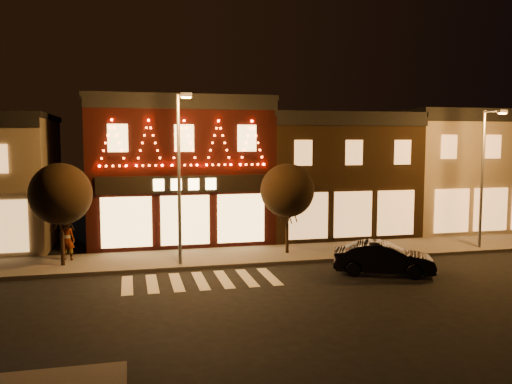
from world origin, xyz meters
name	(u,v)px	position (x,y,z in m)	size (l,w,h in m)	color
ground	(216,310)	(0.00, 0.00, 0.00)	(120.00, 120.00, 0.00)	black
sidewalk_far	(230,256)	(2.00, 8.00, 0.07)	(44.00, 4.00, 0.15)	#47423D
building_pulp	(178,169)	(0.00, 13.98, 4.16)	(10.20, 8.34, 8.30)	black
building_right_a	(327,174)	(9.50, 13.99, 3.76)	(9.20, 8.28, 7.50)	black
building_right_b	(452,169)	(18.50, 13.99, 3.91)	(9.20, 8.28, 7.80)	#7C7058
streetlamp_mid	(180,166)	(-0.56, 6.40, 4.73)	(0.54, 1.79, 7.80)	#59595E
streetlamp_right	(485,168)	(15.45, 6.57, 4.44)	(0.47, 1.67, 7.31)	#59595E
tree_left	(61,194)	(-5.87, 7.66, 3.45)	(2.82, 2.82, 4.71)	black
tree_right	(287,191)	(4.96, 7.85, 3.35)	(2.74, 2.74, 4.57)	black
dark_sedan	(383,258)	(7.98, 3.20, 0.71)	(1.51, 4.33, 1.43)	black
pedestrian	(67,240)	(-5.77, 8.74, 1.11)	(0.70, 0.46, 1.93)	gray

